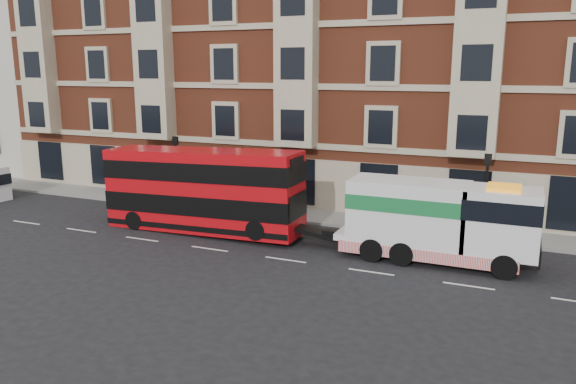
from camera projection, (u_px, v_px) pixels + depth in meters
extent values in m
plane|color=black|center=(210.00, 249.00, 27.08)|extent=(120.00, 120.00, 0.00)
cube|color=slate|center=(274.00, 212.00, 33.80)|extent=(90.00, 3.00, 0.15)
cube|color=brown|center=(326.00, 62.00, 38.42)|extent=(45.00, 12.00, 18.00)
cylinder|color=black|center=(177.00, 175.00, 34.50)|extent=(0.14, 0.14, 4.00)
cube|color=black|center=(175.00, 141.00, 34.05)|extent=(0.35, 0.15, 0.50)
cylinder|color=black|center=(485.00, 201.00, 27.55)|extent=(0.14, 0.14, 4.00)
cube|color=black|center=(488.00, 159.00, 27.10)|extent=(0.35, 0.15, 0.50)
cube|color=red|center=(202.00, 190.00, 29.52)|extent=(10.81, 2.41, 4.25)
cube|color=black|center=(203.00, 202.00, 29.65)|extent=(10.85, 2.47, 1.01)
cube|color=black|center=(202.00, 169.00, 29.28)|extent=(10.85, 2.47, 0.96)
cylinder|color=black|center=(135.00, 220.00, 30.33)|extent=(1.00, 0.31, 1.00)
cylinder|color=black|center=(159.00, 211.00, 32.29)|extent=(1.00, 0.31, 1.00)
cylinder|color=black|center=(256.00, 230.00, 27.44)|extent=(1.00, 0.31, 1.00)
cylinder|color=black|center=(274.00, 219.00, 29.40)|extent=(1.00, 0.31, 1.00)
cube|color=white|center=(433.00, 242.00, 25.17)|extent=(8.68, 2.22, 0.29)
cube|color=white|center=(501.00, 221.00, 23.83)|extent=(3.09, 2.41, 2.80)
cube|color=white|center=(408.00, 211.00, 25.34)|extent=(5.21, 2.41, 2.80)
cube|color=#186F36|center=(409.00, 201.00, 25.24)|extent=(5.26, 2.45, 0.68)
cube|color=red|center=(428.00, 248.00, 25.32)|extent=(7.72, 2.47, 0.53)
cylinder|color=black|center=(504.00, 267.00, 23.09)|extent=(1.06, 0.34, 1.06)
cylinder|color=black|center=(507.00, 251.00, 25.04)|extent=(1.06, 0.34, 1.06)
cylinder|color=black|center=(402.00, 254.00, 24.73)|extent=(1.06, 0.39, 1.06)
cylinder|color=black|center=(411.00, 240.00, 26.68)|extent=(1.06, 0.39, 1.06)
cylinder|color=black|center=(372.00, 250.00, 25.25)|extent=(1.06, 0.39, 1.06)
cylinder|color=black|center=(384.00, 237.00, 27.20)|extent=(1.06, 0.39, 1.06)
cylinder|color=black|center=(5.00, 194.00, 37.62)|extent=(0.67, 0.31, 0.65)
imported|color=#201A34|center=(148.00, 187.00, 36.78)|extent=(0.67, 0.57, 1.55)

